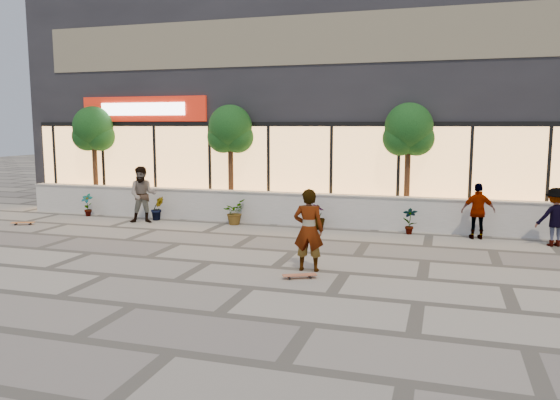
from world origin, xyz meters
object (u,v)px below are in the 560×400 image
(skater_center, at_px, (309,230))
(skater_right_near, at_px, (478,211))
(skateboard_center, at_px, (300,275))
(skateboard_left, at_px, (23,223))
(tree_west, at_px, (93,131))
(tree_midwest, at_px, (230,132))
(skater_left, at_px, (143,195))
(skater_right_far, at_px, (555,217))
(tree_mideast, at_px, (409,133))

(skater_center, relative_size, skater_right_near, 1.15)
(skateboard_center, height_order, skateboard_left, skateboard_center)
(tree_west, relative_size, skater_right_near, 2.45)
(tree_west, relative_size, skateboard_center, 5.34)
(skater_right_near, bearing_deg, tree_west, -16.75)
(tree_west, height_order, skater_center, tree_west)
(skater_center, bearing_deg, skateboard_left, -19.04)
(tree_midwest, bearing_deg, skateboard_left, -150.62)
(skater_left, distance_m, skater_right_near, 10.48)
(tree_midwest, xyz_separation_m, skateboard_center, (4.28, -6.78, -2.91))
(tree_west, distance_m, skater_left, 4.17)
(tree_midwest, relative_size, skater_center, 2.13)
(tree_west, xyz_separation_m, skater_left, (3.12, -1.85, -2.05))
(tree_west, bearing_deg, skateboard_center, -34.74)
(skateboard_left, bearing_deg, skater_right_far, -17.70)
(tree_mideast, relative_size, skateboard_center, 5.34)
(skater_left, xyz_separation_m, skater_right_far, (12.38, 0.10, -0.15))
(skater_center, bearing_deg, tree_west, -35.87)
(skater_right_far, xyz_separation_m, skateboard_left, (-15.94, -1.59, -0.71))
(skater_center, relative_size, skateboard_left, 2.52)
(tree_midwest, distance_m, skateboard_left, 7.41)
(skater_left, relative_size, skateboard_center, 2.56)
(skater_right_near, distance_m, skateboard_left, 14.18)
(tree_west, bearing_deg, skateboard_left, -97.50)
(tree_west, distance_m, skater_center, 11.73)
(skater_right_far, bearing_deg, tree_midwest, -27.78)
(skater_right_near, relative_size, skateboard_left, 2.19)
(skater_center, distance_m, skateboard_center, 1.09)
(tree_midwest, bearing_deg, skater_center, -54.81)
(tree_west, xyz_separation_m, skateboard_center, (9.78, -6.78, -2.91))
(skater_right_near, xyz_separation_m, skater_right_far, (1.92, -0.36, -0.01))
(skater_center, xyz_separation_m, skater_right_near, (3.78, 4.70, -0.12))
(skateboard_center, bearing_deg, skater_right_near, 28.15)
(skater_right_near, bearing_deg, skateboard_left, -2.97)
(tree_west, height_order, skater_right_far, tree_west)
(tree_west, xyz_separation_m, skateboard_left, (-0.44, -3.34, -2.91))
(skater_left, xyz_separation_m, skateboard_center, (6.66, -4.93, -0.86))
(skater_right_near, bearing_deg, skater_right_far, 158.60)
(tree_midwest, bearing_deg, tree_west, 180.00)
(tree_west, height_order, tree_midwest, same)
(skater_right_far, bearing_deg, skater_right_near, -28.35)
(skater_right_far, height_order, skateboard_left, skater_right_far)
(tree_midwest, bearing_deg, skateboard_center, -57.74)
(tree_mideast, bearing_deg, tree_west, 180.00)
(tree_midwest, height_order, skater_right_near, tree_midwest)
(tree_midwest, xyz_separation_m, skater_left, (-2.38, -1.85, -2.05))
(tree_midwest, relative_size, skater_left, 2.09)
(tree_west, relative_size, skater_right_far, 2.49)
(tree_midwest, distance_m, skater_left, 3.65)
(tree_midwest, relative_size, tree_mideast, 1.00)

